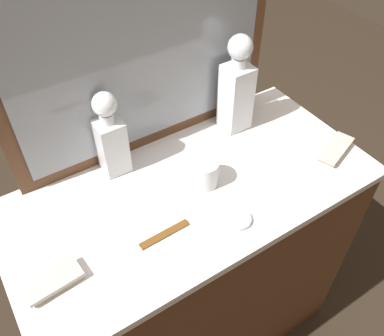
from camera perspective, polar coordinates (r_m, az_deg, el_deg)
ground_plane at (r=1.92m, az=0.00°, el=-20.86°), size 6.00×6.00×0.00m
dresser at (r=1.52m, az=0.00°, el=-14.01°), size 1.06×0.52×0.88m
dresser_mirror at (r=1.14m, az=-6.92°, el=15.92°), size 0.82×0.03×0.64m
crystal_decanter_far_right at (r=1.30m, az=6.13°, el=10.31°), size 0.08×0.08×0.32m
crystal_decanter_center at (r=1.17m, az=-11.11°, el=3.70°), size 0.07×0.07×0.27m
crystal_tumbler_right at (r=1.15m, az=1.78°, el=-0.88°), size 0.08×0.08×0.08m
silver_brush_front at (r=1.03m, az=-18.59°, el=-14.65°), size 0.14×0.07×0.02m
silver_brush_center at (r=1.34m, az=19.23°, el=2.40°), size 0.16×0.10×0.02m
porcelain_dish at (r=1.09m, az=6.40°, el=-7.09°), size 0.07×0.07×0.01m
tortoiseshell_comb at (r=1.07m, az=-3.80°, el=-9.12°), size 0.14×0.02×0.01m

